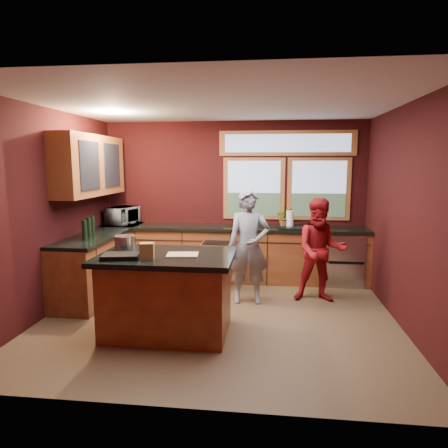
% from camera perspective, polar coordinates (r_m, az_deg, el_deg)
% --- Properties ---
extents(floor, '(4.50, 4.50, 0.00)m').
position_cam_1_polar(floor, '(5.36, -0.67, -13.06)').
color(floor, brown).
rests_on(floor, ground).
extents(room_shell, '(4.52, 4.02, 2.71)m').
position_cam_1_polar(room_shell, '(5.41, -6.59, 6.65)').
color(room_shell, black).
rests_on(room_shell, ground).
extents(back_counter, '(4.50, 0.64, 0.93)m').
position_cam_1_polar(back_counter, '(6.82, 2.81, -4.21)').
color(back_counter, '#572314').
rests_on(back_counter, floor).
extents(left_counter, '(0.64, 2.30, 0.93)m').
position_cam_1_polar(left_counter, '(6.52, -17.00, -5.18)').
color(left_counter, '#572314').
rests_on(left_counter, floor).
extents(island, '(1.55, 1.05, 0.95)m').
position_cam_1_polar(island, '(4.78, -8.09, -9.76)').
color(island, '#572314').
rests_on(island, floor).
extents(person_grey, '(0.63, 0.46, 1.62)m').
position_cam_1_polar(person_grey, '(5.67, 3.54, -3.28)').
color(person_grey, slate).
rests_on(person_grey, floor).
extents(person_red, '(0.74, 0.58, 1.50)m').
position_cam_1_polar(person_red, '(5.89, 13.61, -3.69)').
color(person_red, maroon).
rests_on(person_red, floor).
extents(microwave, '(0.49, 0.62, 0.30)m').
position_cam_1_polar(microwave, '(7.17, -14.30, 1.17)').
color(microwave, '#999999').
rests_on(microwave, left_counter).
extents(potted_plant, '(0.29, 0.25, 0.32)m').
position_cam_1_polar(potted_plant, '(6.75, 8.73, 0.97)').
color(potted_plant, '#999999').
rests_on(potted_plant, back_counter).
extents(paper_towel, '(0.12, 0.12, 0.28)m').
position_cam_1_polar(paper_towel, '(6.71, 9.39, 0.72)').
color(paper_towel, white).
rests_on(paper_towel, back_counter).
extents(cutting_board, '(0.38, 0.29, 0.02)m').
position_cam_1_polar(cutting_board, '(4.56, -5.94, -4.41)').
color(cutting_board, tan).
rests_on(cutting_board, island).
extents(stock_pot, '(0.24, 0.24, 0.18)m').
position_cam_1_polar(stock_pot, '(4.95, -13.97, -2.65)').
color(stock_pot, '#B4B4B9').
rests_on(stock_pot, island).
extents(paper_bag, '(0.17, 0.14, 0.18)m').
position_cam_1_polar(paper_bag, '(4.45, -10.94, -3.81)').
color(paper_bag, brown).
rests_on(paper_bag, island).
extents(black_tray, '(0.45, 0.35, 0.05)m').
position_cam_1_polar(black_tray, '(4.56, -14.52, -4.46)').
color(black_tray, black).
rests_on(black_tray, island).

